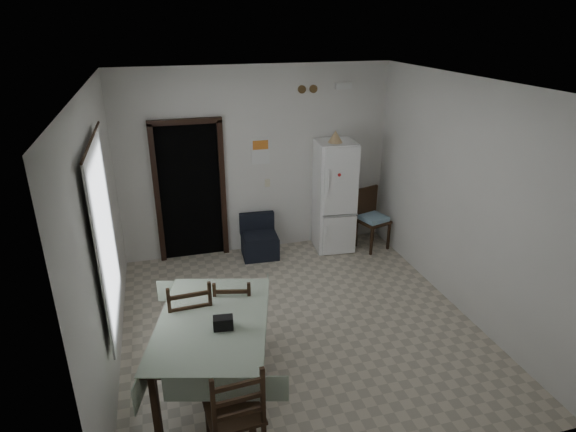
# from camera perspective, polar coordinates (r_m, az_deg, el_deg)

# --- Properties ---
(ground) EXTENTS (4.50, 4.50, 0.00)m
(ground) POSITION_cam_1_polar(r_m,az_deg,el_deg) (6.10, 1.30, -12.68)
(ground) COLOR #B8AD96
(ground) RESTS_ON ground
(ceiling) EXTENTS (4.20, 4.50, 0.02)m
(ceiling) POSITION_cam_1_polar(r_m,az_deg,el_deg) (5.02, 1.59, 15.46)
(ceiling) COLOR white
(ceiling) RESTS_ON ground
(wall_back) EXTENTS (4.20, 0.02, 2.90)m
(wall_back) POSITION_cam_1_polar(r_m,az_deg,el_deg) (7.46, -3.65, 6.40)
(wall_back) COLOR silver
(wall_back) RESTS_ON ground
(wall_front) EXTENTS (4.20, 0.02, 2.90)m
(wall_front) POSITION_cam_1_polar(r_m,az_deg,el_deg) (3.57, 12.32, -13.46)
(wall_front) COLOR silver
(wall_front) RESTS_ON ground
(wall_left) EXTENTS (0.02, 4.50, 2.90)m
(wall_left) POSITION_cam_1_polar(r_m,az_deg,el_deg) (5.23, -21.18, -2.38)
(wall_left) COLOR silver
(wall_left) RESTS_ON ground
(wall_right) EXTENTS (0.02, 4.50, 2.90)m
(wall_right) POSITION_cam_1_polar(r_m,az_deg,el_deg) (6.30, 20.03, 1.97)
(wall_right) COLOR silver
(wall_right) RESTS_ON ground
(doorway) EXTENTS (1.06, 0.52, 2.22)m
(doorway) POSITION_cam_1_polar(r_m,az_deg,el_deg) (7.63, -11.64, 3.29)
(doorway) COLOR black
(doorway) RESTS_ON ground
(window_recess) EXTENTS (0.10, 1.20, 1.60)m
(window_recess) POSITION_cam_1_polar(r_m,az_deg,el_deg) (5.01, -22.06, -2.33)
(window_recess) COLOR silver
(window_recess) RESTS_ON ground
(curtain) EXTENTS (0.02, 1.45, 1.85)m
(curtain) POSITION_cam_1_polar(r_m,az_deg,el_deg) (5.00, -20.82, -2.21)
(curtain) COLOR white
(curtain) RESTS_ON ground
(curtain_rod) EXTENTS (0.02, 1.60, 0.02)m
(curtain_rod) POSITION_cam_1_polar(r_m,az_deg,el_deg) (4.71, -22.29, 8.38)
(curtain_rod) COLOR black
(curtain_rod) RESTS_ON ground
(calendar) EXTENTS (0.28, 0.02, 0.40)m
(calendar) POSITION_cam_1_polar(r_m,az_deg,el_deg) (7.41, -3.28, 7.67)
(calendar) COLOR white
(calendar) RESTS_ON ground
(calendar_image) EXTENTS (0.24, 0.01, 0.14)m
(calendar_image) POSITION_cam_1_polar(r_m,az_deg,el_deg) (7.38, -3.29, 8.41)
(calendar_image) COLOR orange
(calendar_image) RESTS_ON ground
(light_switch) EXTENTS (0.08, 0.02, 0.12)m
(light_switch) POSITION_cam_1_polar(r_m,az_deg,el_deg) (7.58, -2.45, 3.93)
(light_switch) COLOR beige
(light_switch) RESTS_ON ground
(vent_left) EXTENTS (0.12, 0.03, 0.12)m
(vent_left) POSITION_cam_1_polar(r_m,az_deg,el_deg) (7.39, 1.66, 14.78)
(vent_left) COLOR brown
(vent_left) RESTS_ON ground
(vent_right) EXTENTS (0.12, 0.03, 0.12)m
(vent_right) POSITION_cam_1_polar(r_m,az_deg,el_deg) (7.45, 3.02, 14.82)
(vent_right) COLOR brown
(vent_right) RESTS_ON ground
(emergency_light) EXTENTS (0.25, 0.07, 0.09)m
(emergency_light) POSITION_cam_1_polar(r_m,az_deg,el_deg) (7.58, 6.58, 15.07)
(emergency_light) COLOR white
(emergency_light) RESTS_ON ground
(fridge) EXTENTS (0.63, 0.63, 1.78)m
(fridge) POSITION_cam_1_polar(r_m,az_deg,el_deg) (7.65, 5.45, 2.34)
(fridge) COLOR white
(fridge) RESTS_ON ground
(tan_cone) EXTENTS (0.23, 0.23, 0.18)m
(tan_cone) POSITION_cam_1_polar(r_m,az_deg,el_deg) (7.30, 5.64, 9.36)
(tan_cone) COLOR tan
(tan_cone) RESTS_ON fridge
(navy_seat) EXTENTS (0.58, 0.56, 0.66)m
(navy_seat) POSITION_cam_1_polar(r_m,az_deg,el_deg) (7.55, -3.37, -2.48)
(navy_seat) COLOR black
(navy_seat) RESTS_ON ground
(corner_chair) EXTENTS (0.54, 0.54, 0.99)m
(corner_chair) POSITION_cam_1_polar(r_m,az_deg,el_deg) (7.86, 10.08, -0.43)
(corner_chair) COLOR black
(corner_chair) RESTS_ON ground
(dining_table) EXTENTS (1.42, 1.80, 0.83)m
(dining_table) POSITION_cam_1_polar(r_m,az_deg,el_deg) (5.02, -8.68, -16.01)
(dining_table) COLOR #97A68F
(dining_table) RESTS_ON ground
(black_bag) EXTENTS (0.20, 0.13, 0.12)m
(black_bag) POSITION_cam_1_polar(r_m,az_deg,el_deg) (4.62, -7.69, -12.44)
(black_bag) COLOR black
(black_bag) RESTS_ON dining_table
(dining_chair_far_left) EXTENTS (0.49, 0.49, 1.09)m
(dining_chair_far_left) POSITION_cam_1_polar(r_m,az_deg,el_deg) (5.30, -11.54, -12.10)
(dining_chair_far_left) COLOR black
(dining_chair_far_left) RESTS_ON ground
(dining_chair_far_right) EXTENTS (0.50, 0.50, 0.98)m
(dining_chair_far_right) POSITION_cam_1_polar(r_m,az_deg,el_deg) (5.45, -6.37, -11.40)
(dining_chair_far_right) COLOR black
(dining_chair_far_right) RESTS_ON ground
(dining_chair_near_head) EXTENTS (0.49, 0.49, 1.06)m
(dining_chair_near_head) POSITION_cam_1_polar(r_m,az_deg,el_deg) (4.28, -6.42, -21.88)
(dining_chair_near_head) COLOR black
(dining_chair_near_head) RESTS_ON ground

